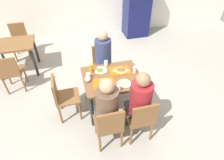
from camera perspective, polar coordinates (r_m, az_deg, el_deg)
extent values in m
cube|color=#9E998E|center=(3.70, 0.00, -8.00)|extent=(10.00, 10.00, 0.02)
cube|color=brown|center=(3.20, 0.00, 0.73)|extent=(0.98, 0.81, 0.04)
cylinder|color=black|center=(3.15, -6.11, -9.61)|extent=(0.06, 0.06, 0.69)
cylinder|color=black|center=(3.32, 8.83, -6.69)|extent=(0.06, 0.06, 0.69)
cylinder|color=black|center=(3.64, -7.98, -1.49)|extent=(0.06, 0.06, 0.69)
cylinder|color=black|center=(3.79, 5.01, 0.67)|extent=(0.06, 0.06, 0.69)
cube|color=brown|center=(2.87, -1.23, -12.97)|extent=(0.40, 0.40, 0.03)
cube|color=brown|center=(2.59, -0.34, -13.17)|extent=(0.38, 0.04, 0.40)
cylinder|color=brown|center=(3.14, -5.04, -13.69)|extent=(0.04, 0.04, 0.43)
cylinder|color=brown|center=(3.18, 1.14, -12.50)|extent=(0.04, 0.04, 0.43)
cylinder|color=brown|center=(2.95, -3.74, -18.87)|extent=(0.04, 0.04, 0.43)
cylinder|color=brown|center=(2.99, 2.95, -17.48)|extent=(0.04, 0.04, 0.43)
cube|color=brown|center=(2.97, 8.19, -10.94)|extent=(0.40, 0.40, 0.03)
cube|color=brown|center=(2.71, 9.99, -10.88)|extent=(0.38, 0.04, 0.40)
cylinder|color=brown|center=(3.21, 3.82, -11.93)|extent=(0.04, 0.04, 0.43)
cylinder|color=brown|center=(3.30, 9.55, -10.63)|extent=(0.04, 0.04, 0.43)
cylinder|color=brown|center=(3.02, 5.84, -16.81)|extent=(0.04, 0.04, 0.43)
cylinder|color=brown|center=(3.12, 11.95, -15.23)|extent=(0.04, 0.04, 0.43)
cube|color=brown|center=(3.91, -2.62, 4.01)|extent=(0.40, 0.40, 0.03)
cube|color=brown|center=(3.93, -3.28, 8.04)|extent=(0.38, 0.04, 0.40)
cylinder|color=brown|center=(3.95, 0.43, 0.27)|extent=(0.04, 0.04, 0.43)
cylinder|color=brown|center=(3.89, -4.41, -0.53)|extent=(0.04, 0.04, 0.43)
cylinder|color=brown|center=(4.21, -0.77, 3.13)|extent=(0.04, 0.04, 0.43)
cylinder|color=brown|center=(4.16, -5.32, 2.41)|extent=(0.04, 0.04, 0.43)
cube|color=brown|center=(3.32, -13.41, -5.07)|extent=(0.40, 0.40, 0.03)
cube|color=brown|center=(3.19, -17.18, -2.83)|extent=(0.04, 0.38, 0.40)
cylinder|color=brown|center=(3.60, -10.38, -5.37)|extent=(0.04, 0.04, 0.43)
cylinder|color=brown|center=(3.36, -9.71, -9.38)|extent=(0.04, 0.04, 0.43)
cylinder|color=brown|center=(3.61, -15.74, -6.23)|extent=(0.04, 0.04, 0.43)
cylinder|color=brown|center=(3.38, -15.50, -10.27)|extent=(0.04, 0.04, 0.43)
cylinder|color=#383842|center=(3.17, -3.62, -12.38)|extent=(0.10, 0.10, 0.46)
cylinder|color=#383842|center=(3.19, -0.75, -11.83)|extent=(0.10, 0.10, 0.46)
cube|color=#383842|center=(2.90, -1.87, -10.21)|extent=(0.32, 0.28, 0.10)
cylinder|color=brown|center=(2.59, -1.46, -7.62)|extent=(0.32, 0.32, 0.52)
sphere|color=tan|center=(2.35, -1.59, -1.84)|extent=(0.20, 0.20, 0.20)
cylinder|color=#383842|center=(3.25, 5.04, -10.63)|extent=(0.10, 0.10, 0.46)
cylinder|color=#383842|center=(3.29, 7.72, -10.04)|extent=(0.10, 0.10, 0.46)
cube|color=#383842|center=(3.00, 7.42, -8.32)|extent=(0.32, 0.28, 0.10)
cylinder|color=maroon|center=(2.71, 8.77, -5.60)|extent=(0.32, 0.32, 0.52)
sphere|color=#8C664C|center=(2.47, 9.56, 0.10)|extent=(0.20, 0.20, 0.20)
cylinder|color=#383842|center=(3.88, -0.63, -0.32)|extent=(0.10, 0.10, 0.46)
cylinder|color=#383842|center=(3.85, -2.94, -0.70)|extent=(0.10, 0.10, 0.46)
cube|color=#383842|center=(3.77, -2.21, 3.69)|extent=(0.32, 0.28, 0.10)
cylinder|color=navy|center=(3.68, -2.72, 8.57)|extent=(0.32, 0.32, 0.52)
sphere|color=tan|center=(3.51, -2.90, 13.45)|extent=(0.20, 0.20, 0.20)
cube|color=#D85914|center=(3.04, -2.47, -1.01)|extent=(0.36, 0.27, 0.02)
cube|color=#D85914|center=(3.31, 2.36, 2.88)|extent=(0.37, 0.27, 0.02)
cylinder|color=white|center=(3.33, -3.44, 3.01)|extent=(0.22, 0.22, 0.01)
cylinder|color=white|center=(3.05, 3.75, -1.05)|extent=(0.22, 0.22, 0.01)
pyramid|color=#DBAD60|center=(3.04, -1.98, -0.69)|extent=(0.22, 0.23, 0.01)
ellipsoid|color=#D8C67F|center=(3.03, -1.99, -0.55)|extent=(0.15, 0.16, 0.01)
pyramid|color=#DBAD60|center=(3.30, 2.78, 3.08)|extent=(0.26, 0.20, 0.01)
ellipsoid|color=#B74723|center=(3.30, 2.79, 3.22)|extent=(0.19, 0.14, 0.01)
pyramid|color=#DBAD60|center=(3.31, -3.83, 2.97)|extent=(0.23, 0.23, 0.01)
ellipsoid|color=#4C7233|center=(3.30, -3.84, 3.11)|extent=(0.16, 0.16, 0.01)
pyramid|color=#DBAD60|center=(3.06, 3.37, -0.68)|extent=(0.19, 0.15, 0.01)
ellipsoid|color=#D8C67F|center=(3.05, 3.37, -0.54)|extent=(0.13, 0.11, 0.01)
cylinder|color=white|center=(3.42, -1.87, 5.13)|extent=(0.07, 0.07, 0.10)
cylinder|color=white|center=(2.90, 2.19, -2.29)|extent=(0.07, 0.07, 0.10)
cylinder|color=white|center=(3.15, -7.24, 1.26)|extent=(0.07, 0.07, 0.10)
cylinder|color=#B7BCC6|center=(3.27, 7.03, 3.21)|extent=(0.07, 0.07, 0.12)
cylinder|color=orange|center=(3.26, -6.45, 3.60)|extent=(0.06, 0.06, 0.16)
sphere|color=silver|center=(3.08, -7.46, 0.27)|extent=(0.10, 0.10, 0.10)
cube|color=#14194C|center=(5.94, 7.68, 22.09)|extent=(0.70, 0.60, 1.90)
cube|color=brown|center=(4.71, -28.23, 9.62)|extent=(0.90, 0.70, 0.04)
cylinder|color=black|center=(4.55, -22.63, 4.89)|extent=(0.06, 0.06, 0.69)
cylinder|color=black|center=(5.23, -30.65, 6.84)|extent=(0.06, 0.06, 0.69)
cylinder|color=black|center=(5.04, -22.28, 8.53)|extent=(0.06, 0.06, 0.69)
cube|color=brown|center=(4.29, -28.26, 2.36)|extent=(0.40, 0.40, 0.03)
cube|color=brown|center=(4.04, -29.53, 3.27)|extent=(0.38, 0.04, 0.40)
cylinder|color=brown|center=(4.60, -29.12, 0.98)|extent=(0.04, 0.04, 0.43)
cylinder|color=brown|center=(4.51, -25.06, 1.69)|extent=(0.04, 0.04, 0.43)
cylinder|color=brown|center=(4.34, -29.75, -1.75)|extent=(0.04, 0.04, 0.43)
cylinder|color=brown|center=(4.24, -25.45, -1.05)|extent=(0.04, 0.04, 0.43)
cube|color=brown|center=(5.39, -26.43, 10.52)|extent=(0.40, 0.40, 0.03)
cube|color=brown|center=(5.46, -26.89, 13.34)|extent=(0.38, 0.04, 0.40)
cylinder|color=brown|center=(5.31, -24.15, 7.89)|extent=(0.04, 0.04, 0.43)
cylinder|color=brown|center=(5.39, -27.66, 7.19)|extent=(0.04, 0.04, 0.43)
cylinder|color=brown|center=(5.60, -23.89, 9.66)|extent=(0.04, 0.04, 0.43)
cylinder|color=brown|center=(5.68, -27.24, 8.97)|extent=(0.04, 0.04, 0.43)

